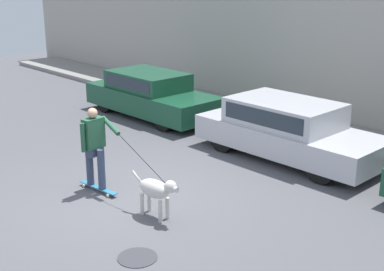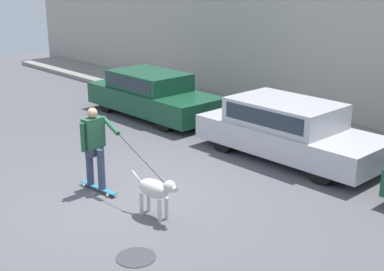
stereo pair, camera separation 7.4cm
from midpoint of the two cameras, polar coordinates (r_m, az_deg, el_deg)
name	(u,v)px [view 1 (the left image)]	position (r m, az deg, el deg)	size (l,w,h in m)	color
ground_plane	(128,197)	(10.34, -7.01, -6.56)	(36.00, 36.00, 0.00)	#545459
back_wall	(343,44)	(15.02, 15.71, 9.35)	(32.00, 0.30, 4.45)	#ADA89E
sidewalk_curb	(314,130)	(14.53, 12.70, 0.62)	(30.00, 1.91, 0.16)	gray
parked_car_0	(151,95)	(15.67, -4.53, 4.32)	(4.39, 1.70, 1.30)	black
parked_car_1	(288,130)	(12.34, 10.01, 0.57)	(4.39, 1.78, 1.32)	black
dog	(156,190)	(9.29, -4.06, -5.81)	(1.11, 0.38, 0.79)	beige
skateboarder	(95,145)	(10.39, -10.55, -0.98)	(2.53, 0.59, 1.67)	beige
manhole_cover	(137,258)	(8.32, -6.10, -12.82)	(0.61, 0.61, 0.01)	#38383D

